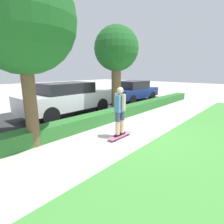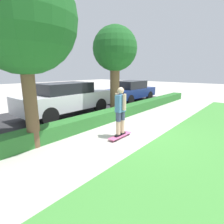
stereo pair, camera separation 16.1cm
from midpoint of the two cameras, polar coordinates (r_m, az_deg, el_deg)
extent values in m
plane|color=#BCB7AD|center=(6.33, 6.23, -6.82)|extent=(60.00, 60.00, 0.00)
cube|color=#2D2D30|center=(9.29, -15.36, -0.68)|extent=(18.30, 5.00, 0.01)
cube|color=#2D702D|center=(7.25, -4.08, -2.20)|extent=(18.30, 0.60, 0.48)
cube|color=#DB5B93|center=(5.85, 3.32, -7.70)|extent=(0.99, 0.24, 0.02)
cylinder|color=black|center=(6.06, 5.98, -7.40)|extent=(0.07, 0.04, 0.07)
cylinder|color=black|center=(6.16, 4.61, -7.03)|extent=(0.07, 0.04, 0.07)
cylinder|color=black|center=(5.57, 1.87, -9.27)|extent=(0.07, 0.04, 0.07)
cylinder|color=black|center=(5.67, 0.45, -8.81)|extent=(0.07, 0.04, 0.07)
cube|color=black|center=(5.75, 2.63, -7.59)|extent=(0.26, 0.09, 0.07)
cylinder|color=beige|center=(5.62, 2.67, -3.75)|extent=(0.14, 0.14, 0.74)
cylinder|color=#3D4766|center=(5.56, 2.69, -1.57)|extent=(0.17, 0.17, 0.29)
cube|color=black|center=(5.91, 4.00, -7.00)|extent=(0.26, 0.09, 0.07)
cylinder|color=beige|center=(5.79, 4.06, -3.26)|extent=(0.14, 0.14, 0.74)
cylinder|color=#3D4766|center=(5.73, 4.10, -1.14)|extent=(0.17, 0.17, 0.29)
cube|color=#4C84B7|center=(5.55, 3.47, 2.83)|extent=(0.35, 0.19, 0.54)
cylinder|color=beige|center=(5.45, 4.68, 3.21)|extent=(0.12, 0.12, 0.51)
cylinder|color=beige|center=(5.63, 2.30, 3.56)|extent=(0.12, 0.12, 0.51)
sphere|color=beige|center=(5.49, 3.53, 7.02)|extent=(0.21, 0.21, 0.21)
cylinder|color=brown|center=(5.38, -24.40, 3.30)|extent=(0.36, 0.36, 2.69)
sphere|color=#1E5B23|center=(5.48, -26.72, 25.64)|extent=(2.81, 2.81, 2.81)
cylinder|color=brown|center=(8.82, 1.89, 7.70)|extent=(0.47, 0.47, 2.62)
sphere|color=#1E5B23|center=(8.85, 1.99, 20.00)|extent=(2.12, 2.12, 2.12)
cube|color=silver|center=(8.90, -13.41, 3.74)|extent=(4.77, 1.84, 0.74)
cube|color=black|center=(8.74, -14.40, 7.62)|extent=(2.48, 1.60, 0.50)
cylinder|color=black|center=(9.28, -2.88, 2.13)|extent=(0.76, 0.22, 0.76)
cylinder|color=black|center=(10.48, -9.35, 3.25)|extent=(0.76, 0.22, 0.76)
cylinder|color=black|center=(7.52, -18.77, -1.21)|extent=(0.76, 0.22, 0.76)
cylinder|color=black|center=(8.96, -24.06, 0.58)|extent=(0.76, 0.22, 0.76)
cube|color=navy|center=(12.81, 7.36, 6.31)|extent=(4.16, 1.76, 0.61)
cube|color=black|center=(12.65, 7.11, 8.84)|extent=(2.16, 1.55, 0.54)
cylinder|color=black|center=(13.53, 13.26, 5.13)|extent=(0.68, 0.21, 0.68)
cylinder|color=black|center=(14.36, 7.57, 5.82)|extent=(0.68, 0.21, 0.68)
cylinder|color=black|center=(11.35, 7.00, 3.88)|extent=(0.68, 0.21, 0.68)
cylinder|color=black|center=(12.32, 0.79, 4.72)|extent=(0.68, 0.21, 0.68)
camera|label=1|loc=(0.08, 90.73, -0.17)|focal=28.00mm
camera|label=2|loc=(0.08, -89.27, 0.17)|focal=28.00mm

